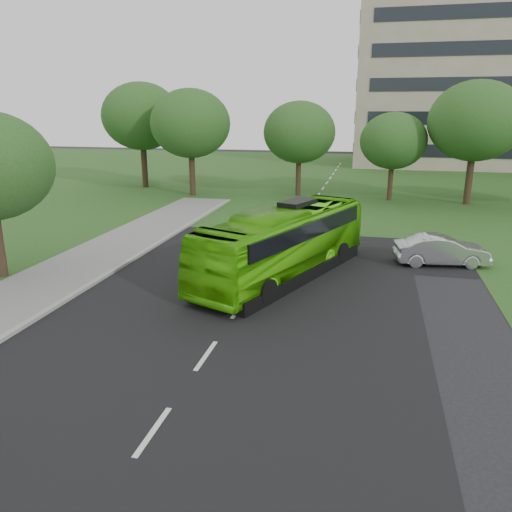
% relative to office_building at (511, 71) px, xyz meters
% --- Properties ---
extents(ground, '(160.00, 160.00, 0.00)m').
position_rel_office_building_xyz_m(ground, '(-21.96, -61.96, -12.50)').
color(ground, black).
rests_on(ground, ground).
extents(street_surfaces, '(120.00, 120.00, 0.15)m').
position_rel_office_building_xyz_m(street_surfaces, '(-22.34, -39.21, -12.47)').
color(street_surfaces, black).
rests_on(street_surfaces, ground).
extents(office_building, '(40.10, 20.10, 25.00)m').
position_rel_office_building_xyz_m(office_building, '(0.00, 0.00, 0.00)').
color(office_building, gray).
rests_on(office_building, ground).
extents(tree_park_a, '(7.03, 7.03, 9.35)m').
position_rel_office_building_xyz_m(tree_park_a, '(-33.12, -34.77, -6.16)').
color(tree_park_a, black).
rests_on(tree_park_a, ground).
extents(tree_park_b, '(6.33, 6.33, 8.30)m').
position_rel_office_building_xyz_m(tree_park_b, '(-23.76, -32.72, -6.91)').
color(tree_park_b, black).
rests_on(tree_park_b, ground).
extents(tree_park_c, '(5.55, 5.55, 7.37)m').
position_rel_office_building_xyz_m(tree_park_c, '(-15.71, -33.27, -7.50)').
color(tree_park_c, black).
rests_on(tree_park_c, ground).
extents(tree_park_d, '(7.42, 7.42, 9.81)m').
position_rel_office_building_xyz_m(tree_park_d, '(-9.52, -33.81, -5.86)').
color(tree_park_d, black).
rests_on(tree_park_d, ground).
extents(tree_park_f, '(7.58, 7.58, 10.12)m').
position_rel_office_building_xyz_m(tree_park_f, '(-39.48, -31.20, -5.62)').
color(tree_park_f, black).
rests_on(tree_park_f, ground).
extents(bus, '(6.72, 11.69, 3.20)m').
position_rel_office_building_xyz_m(bus, '(-20.96, -55.52, -10.90)').
color(bus, '#49BA0C').
rests_on(bus, ground).
extents(sedan, '(4.73, 2.26, 1.50)m').
position_rel_office_building_xyz_m(sedan, '(-13.57, -51.96, -11.75)').
color(sedan, '#B4B4B9').
rests_on(sedan, ground).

